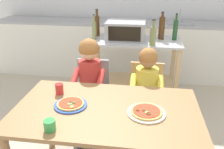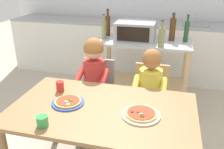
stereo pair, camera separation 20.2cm
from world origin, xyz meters
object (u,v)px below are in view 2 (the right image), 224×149
at_px(bottle_clear_vinegar, 104,29).
at_px(dining_table, 102,119).
at_px(bottle_dark_olive_oil, 186,31).
at_px(bottle_tall_green_wine, 173,29).
at_px(bottle_squat_spirits, 162,37).
at_px(dining_chair_left, 97,91).
at_px(pizza_plate_blue_rimmed, 68,102).
at_px(drinking_cup_red, 60,86).
at_px(drinking_cup_green, 42,121).
at_px(bottle_brown_beer, 108,25).
at_px(toaster_oven, 136,31).
at_px(kitchen_island_cart, 143,62).
at_px(child_in_yellow_shirt, 149,89).
at_px(dining_chair_right, 150,98).
at_px(child_in_red_shirt, 93,77).
at_px(pizza_plate_cream, 141,114).

bearing_deg(bottle_clear_vinegar, dining_table, -74.70).
relative_size(bottle_dark_olive_oil, bottle_tall_green_wine, 0.96).
bearing_deg(bottle_squat_spirits, bottle_dark_olive_oil, 46.40).
bearing_deg(dining_table, dining_chair_left, 111.13).
height_order(pizza_plate_blue_rimmed, drinking_cup_red, drinking_cup_red).
height_order(bottle_tall_green_wine, pizza_plate_blue_rimmed, bottle_tall_green_wine).
relative_size(drinking_cup_green, drinking_cup_red, 0.86).
bearing_deg(bottle_brown_beer, toaster_oven, -15.79).
relative_size(kitchen_island_cart, drinking_cup_red, 12.61).
relative_size(dining_table, child_in_yellow_shirt, 1.39).
height_order(kitchen_island_cart, bottle_tall_green_wine, bottle_tall_green_wine).
bearing_deg(toaster_oven, bottle_squat_spirits, -36.62).
bearing_deg(bottle_tall_green_wine, dining_table, -107.00).
height_order(toaster_oven, drinking_cup_green, toaster_oven).
xyz_separation_m(toaster_oven, dining_chair_right, (0.28, -0.73, -0.52)).
xyz_separation_m(dining_chair_right, drinking_cup_red, (-0.73, -0.52, 0.30)).
relative_size(pizza_plate_blue_rimmed, drinking_cup_red, 2.82).
relative_size(dining_chair_left, drinking_cup_green, 10.45).
relative_size(bottle_dark_olive_oil, dining_chair_left, 0.40).
height_order(bottle_clear_vinegar, dining_chair_right, bottle_clear_vinegar).
bearing_deg(bottle_squat_spirits, kitchen_island_cart, 132.34).
distance_m(bottle_tall_green_wine, child_in_red_shirt, 1.20).
bearing_deg(bottle_squat_spirits, toaster_oven, 143.38).
distance_m(bottle_squat_spirits, bottle_tall_green_wine, 0.33).
distance_m(toaster_oven, bottle_squat_spirits, 0.41).
xyz_separation_m(bottle_dark_olive_oil, bottle_clear_vinegar, (-0.99, -0.11, -0.01)).
height_order(bottle_tall_green_wine, drinking_cup_green, bottle_tall_green_wine).
xyz_separation_m(bottle_clear_vinegar, dining_chair_right, (0.67, -0.66, -0.54)).
distance_m(dining_chair_left, drinking_cup_red, 0.63).
relative_size(kitchen_island_cart, toaster_oven, 2.38).
xyz_separation_m(kitchen_island_cart, dining_chair_right, (0.17, -0.72, -0.12)).
bearing_deg(pizza_plate_cream, toaster_oven, 100.97).
bearing_deg(toaster_oven, dining_chair_right, -68.79).
xyz_separation_m(kitchen_island_cart, pizza_plate_cream, (0.17, -1.45, 0.14)).
bearing_deg(drinking_cup_red, dining_chair_left, 74.46).
relative_size(toaster_oven, bottle_brown_beer, 1.37).
bearing_deg(drinking_cup_red, child_in_yellow_shirt, 28.55).
relative_size(bottle_dark_olive_oil, drinking_cup_red, 3.62).
relative_size(kitchen_island_cart, bottle_brown_beer, 3.26).
xyz_separation_m(kitchen_island_cart, pizza_plate_blue_rimmed, (-0.41, -1.41, 0.14)).
height_order(bottle_squat_spirits, child_in_yellow_shirt, bottle_squat_spirits).
bearing_deg(child_in_yellow_shirt, toaster_oven, 108.36).
distance_m(bottle_tall_green_wine, drinking_cup_green, 1.98).
xyz_separation_m(bottle_tall_green_wine, dining_chair_right, (-0.16, -0.79, -0.56)).
bearing_deg(toaster_oven, drinking_cup_red, -109.53).
xyz_separation_m(bottle_tall_green_wine, child_in_red_shirt, (-0.73, -0.89, -0.34)).
distance_m(bottle_squat_spirits, dining_table, 1.29).
relative_size(bottle_brown_beer, child_in_yellow_shirt, 0.35).
relative_size(kitchen_island_cart, bottle_squat_spirits, 3.79).
xyz_separation_m(dining_chair_left, drinking_cup_red, (-0.15, -0.54, 0.30)).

